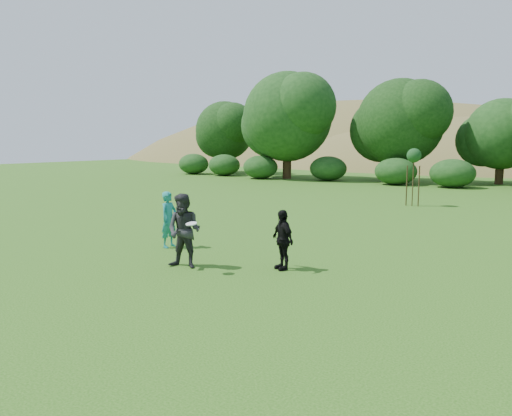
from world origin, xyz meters
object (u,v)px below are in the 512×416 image
(player_grey, at_px, (184,231))
(sapling, at_px, (414,157))
(player_black, at_px, (282,240))
(player_teal, at_px, (169,219))

(player_grey, bearing_deg, sapling, 71.68)
(player_black, bearing_deg, player_grey, -121.02)
(sapling, bearing_deg, player_grey, -94.19)
(player_teal, height_order, player_black, player_teal)
(player_black, distance_m, sapling, 14.34)
(player_teal, distance_m, player_grey, 2.59)
(player_teal, xyz_separation_m, player_grey, (2.05, -1.58, 0.10))
(player_grey, xyz_separation_m, player_black, (2.16, 1.24, -0.19))
(player_teal, relative_size, player_grey, 0.90)
(player_black, bearing_deg, player_teal, -155.57)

